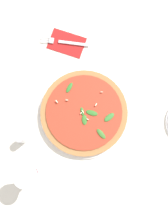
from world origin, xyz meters
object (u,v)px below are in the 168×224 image
pizza_arugula_main (84,113)px  fork (65,42)px  shaker_pepper (22,139)px  wine_glass (29,174)px

pizza_arugula_main → fork: bearing=-75.2°
shaker_pepper → wine_glass: bearing=114.9°
wine_glass → shaker_pepper: wine_glass is taller
shaker_pepper → pizza_arugula_main: bearing=-156.7°
fork → shaker_pepper: (0.15, 0.40, 0.03)m
fork → shaker_pepper: bearing=76.7°
pizza_arugula_main → wine_glass: bearing=50.8°
wine_glass → pizza_arugula_main: bearing=-129.2°
fork → shaker_pepper: shaker_pepper is taller
pizza_arugula_main → wine_glass: (0.18, 0.22, 0.11)m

